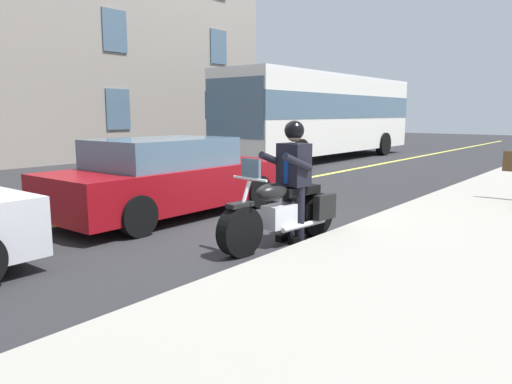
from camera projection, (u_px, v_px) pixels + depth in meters
ground_plane at (229, 222)px, 8.32m from camera, size 80.00×80.00×0.00m
lane_center_stripe at (153, 207)px, 9.54m from camera, size 60.00×0.16×0.01m
motorcycle_main at (284, 213)px, 6.82m from camera, size 2.22×0.75×1.26m
rider_main at (293, 171)px, 6.86m from camera, size 0.67×0.60×1.74m
bus_near at (323, 113)px, 19.51m from camera, size 11.05×2.70×3.30m
car_silver at (169, 177)px, 8.78m from camera, size 4.60×1.92×1.40m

